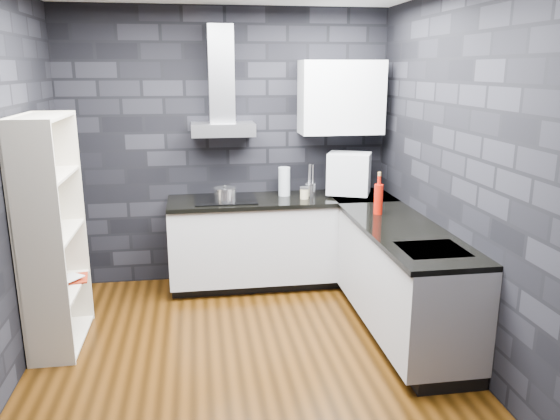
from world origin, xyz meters
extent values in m
plane|color=#3B2008|center=(0.00, 0.00, 0.00)|extent=(3.20, 3.20, 0.00)
cube|color=black|center=(0.00, 1.62, 1.35)|extent=(3.20, 0.05, 2.70)
cube|color=black|center=(0.00, -1.62, 1.35)|extent=(3.20, 0.05, 2.70)
cube|color=black|center=(1.62, 0.00, 1.35)|extent=(0.05, 3.20, 2.70)
cube|color=black|center=(0.50, 1.34, 0.05)|extent=(2.18, 0.50, 0.10)
cube|color=black|center=(1.34, 0.10, 0.05)|extent=(0.50, 1.78, 0.10)
cube|color=#B8B9BD|center=(0.50, 1.30, 0.48)|extent=(2.20, 0.60, 0.76)
cube|color=#B8B9BD|center=(1.30, 0.10, 0.48)|extent=(0.60, 1.80, 0.76)
cube|color=black|center=(0.50, 1.29, 0.88)|extent=(2.20, 0.62, 0.04)
cube|color=black|center=(1.29, 0.10, 0.88)|extent=(0.62, 1.80, 0.04)
cube|color=black|center=(1.30, 1.30, 0.88)|extent=(0.62, 0.62, 0.04)
cube|color=#ACABB0|center=(-0.05, 1.43, 1.56)|extent=(0.60, 0.34, 0.12)
cube|color=#ACABB0|center=(-0.05, 1.50, 2.07)|extent=(0.24, 0.20, 0.90)
cube|color=silver|center=(1.10, 1.43, 1.85)|extent=(0.80, 0.35, 0.70)
cube|color=black|center=(-0.05, 1.30, 0.91)|extent=(0.58, 0.50, 0.01)
cube|color=#ACABB0|center=(1.30, -0.40, 0.89)|extent=(0.44, 0.40, 0.01)
cylinder|color=silver|center=(-0.06, 1.18, 0.97)|extent=(0.22, 0.22, 0.12)
cylinder|color=silver|center=(0.54, 1.39, 1.04)|extent=(0.14, 0.14, 0.28)
cylinder|color=tan|center=(0.71, 1.23, 0.95)|extent=(0.08, 0.08, 0.10)
cylinder|color=silver|center=(0.79, 1.32, 0.97)|extent=(0.13, 0.13, 0.13)
cube|color=silver|center=(1.16, 1.28, 1.12)|extent=(0.49, 0.44, 0.40)
cylinder|color=#B21306|center=(1.23, 0.57, 1.03)|extent=(0.09, 0.09, 0.26)
cube|color=beige|center=(-1.42, 0.38, 0.90)|extent=(0.42, 0.83, 1.80)
imported|color=white|center=(-1.42, 0.23, 0.94)|extent=(0.26, 0.26, 0.05)
imported|color=maroon|center=(-1.41, 0.53, 0.57)|extent=(0.18, 0.05, 0.25)
imported|color=#B2B2B2|center=(-1.42, 0.51, 0.59)|extent=(0.13, 0.11, 0.21)
camera|label=1|loc=(-0.31, -3.82, 2.12)|focal=35.00mm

